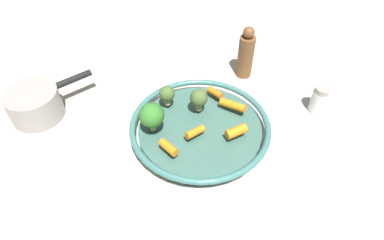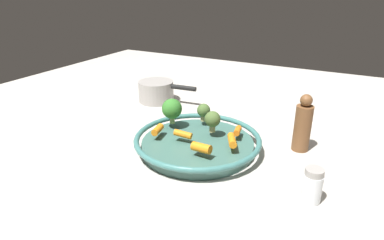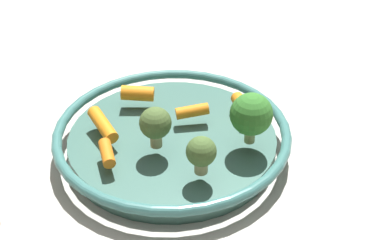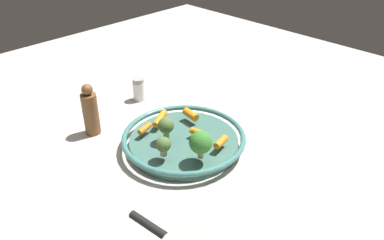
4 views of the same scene
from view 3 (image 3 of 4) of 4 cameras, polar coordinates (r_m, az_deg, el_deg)
name	(u,v)px [view 3 (image 3 of 4)]	position (r m, az deg, el deg)	size (l,w,h in m)	color
ground_plane	(173,151)	(0.76, -2.01, -3.22)	(2.00, 2.00, 0.00)	#B7B2A8
serving_bowl	(172,138)	(0.75, -2.05, -1.92)	(0.32, 0.32, 0.04)	#3D665B
baby_carrot_left	(242,105)	(0.77, 5.19, 1.51)	(0.02, 0.02, 0.04)	orange
baby_carrot_center	(192,111)	(0.75, 0.03, 0.92)	(0.02, 0.02, 0.05)	orange
baby_carrot_near_rim	(138,93)	(0.79, -5.66, 2.76)	(0.02, 0.02, 0.05)	orange
baby_carrot_back	(103,123)	(0.74, -9.21, -0.28)	(0.02, 0.02, 0.06)	orange
baby_carrot_right	(107,153)	(0.69, -8.81, -3.40)	(0.02, 0.02, 0.04)	orange
broccoli_floret_large	(155,124)	(0.69, -3.81, -0.41)	(0.04, 0.04, 0.06)	tan
broccoli_floret_small	(251,115)	(0.69, 6.15, 0.55)	(0.05, 0.05, 0.07)	#97A966
broccoli_floret_edge	(201,153)	(0.65, 0.96, -3.40)	(0.04, 0.04, 0.05)	tan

